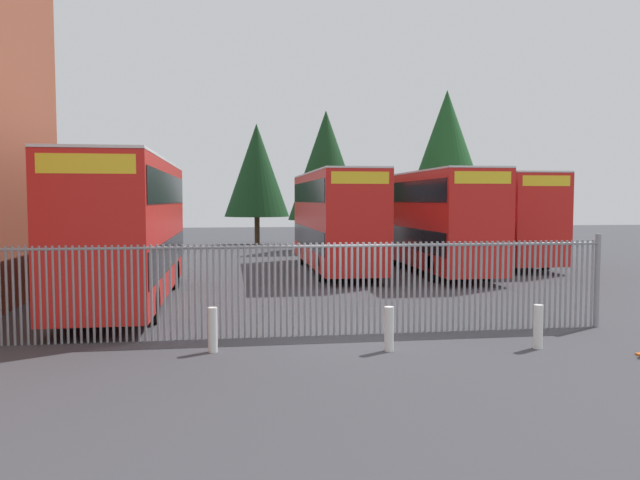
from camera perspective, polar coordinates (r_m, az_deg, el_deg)
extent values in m
plane|color=#3D3D42|center=(22.55, -1.48, -4.42)|extent=(100.00, 100.00, 0.00)
cylinder|color=gray|center=(15.16, -27.60, -4.65)|extent=(0.06, 0.06, 2.20)
cylinder|color=gray|center=(15.12, -27.10, -4.66)|extent=(0.06, 0.06, 2.20)
cylinder|color=gray|center=(15.07, -26.59, -4.67)|extent=(0.06, 0.06, 2.20)
cylinder|color=gray|center=(15.03, -26.08, -4.68)|extent=(0.06, 0.06, 2.20)
cylinder|color=gray|center=(14.99, -25.57, -4.69)|extent=(0.06, 0.06, 2.20)
cylinder|color=gray|center=(14.95, -25.06, -4.69)|extent=(0.06, 0.06, 2.20)
cylinder|color=gray|center=(14.91, -24.54, -4.70)|extent=(0.06, 0.06, 2.20)
cylinder|color=gray|center=(14.87, -24.02, -4.71)|extent=(0.06, 0.06, 2.20)
cylinder|color=gray|center=(14.83, -23.50, -4.71)|extent=(0.06, 0.06, 2.20)
cylinder|color=gray|center=(14.79, -22.97, -4.72)|extent=(0.06, 0.06, 2.20)
cylinder|color=gray|center=(14.76, -22.45, -4.73)|extent=(0.06, 0.06, 2.20)
cylinder|color=gray|center=(14.73, -21.92, -4.73)|extent=(0.06, 0.06, 2.20)
cylinder|color=gray|center=(14.69, -21.38, -4.74)|extent=(0.06, 0.06, 2.20)
cylinder|color=gray|center=(14.66, -20.85, -4.74)|extent=(0.06, 0.06, 2.20)
cylinder|color=gray|center=(14.63, -20.31, -4.75)|extent=(0.06, 0.06, 2.20)
cylinder|color=gray|center=(14.60, -19.77, -4.75)|extent=(0.06, 0.06, 2.20)
cylinder|color=gray|center=(14.58, -19.23, -4.75)|extent=(0.06, 0.06, 2.20)
cylinder|color=gray|center=(14.55, -18.69, -4.76)|extent=(0.06, 0.06, 2.20)
cylinder|color=gray|center=(14.53, -18.14, -4.76)|extent=(0.06, 0.06, 2.20)
cylinder|color=gray|center=(14.50, -17.60, -4.76)|extent=(0.06, 0.06, 2.20)
cylinder|color=gray|center=(14.48, -17.05, -4.76)|extent=(0.06, 0.06, 2.20)
cylinder|color=gray|center=(14.46, -16.50, -4.77)|extent=(0.06, 0.06, 2.20)
cylinder|color=gray|center=(14.44, -15.95, -4.77)|extent=(0.06, 0.06, 2.20)
cylinder|color=gray|center=(14.42, -15.40, -4.77)|extent=(0.06, 0.06, 2.20)
cylinder|color=gray|center=(14.41, -14.84, -4.77)|extent=(0.06, 0.06, 2.20)
cylinder|color=gray|center=(14.39, -14.29, -4.77)|extent=(0.06, 0.06, 2.20)
cylinder|color=gray|center=(14.38, -13.73, -4.77)|extent=(0.06, 0.06, 2.20)
cylinder|color=gray|center=(14.36, -13.17, -4.77)|extent=(0.06, 0.06, 2.20)
cylinder|color=gray|center=(14.35, -12.61, -4.76)|extent=(0.06, 0.06, 2.20)
cylinder|color=gray|center=(14.34, -12.05, -4.76)|extent=(0.06, 0.06, 2.20)
cylinder|color=gray|center=(14.34, -11.49, -4.76)|extent=(0.06, 0.06, 2.20)
cylinder|color=gray|center=(14.33, -10.93, -4.76)|extent=(0.06, 0.06, 2.20)
cylinder|color=gray|center=(14.32, -10.37, -4.75)|extent=(0.06, 0.06, 2.20)
cylinder|color=gray|center=(14.32, -9.81, -4.75)|extent=(0.06, 0.06, 2.20)
cylinder|color=gray|center=(14.31, -9.25, -4.75)|extent=(0.06, 0.06, 2.20)
cylinder|color=gray|center=(14.31, -8.69, -4.74)|extent=(0.06, 0.06, 2.20)
cylinder|color=gray|center=(14.31, -8.12, -4.74)|extent=(0.06, 0.06, 2.20)
cylinder|color=gray|center=(14.31, -7.56, -4.73)|extent=(0.06, 0.06, 2.20)
cylinder|color=gray|center=(14.32, -7.00, -4.72)|extent=(0.06, 0.06, 2.20)
cylinder|color=gray|center=(14.32, -6.44, -4.72)|extent=(0.06, 0.06, 2.20)
cylinder|color=gray|center=(14.33, -5.88, -4.71)|extent=(0.06, 0.06, 2.20)
cylinder|color=gray|center=(14.33, -5.32, -4.70)|extent=(0.06, 0.06, 2.20)
cylinder|color=gray|center=(14.34, -4.76, -4.69)|extent=(0.06, 0.06, 2.20)
cylinder|color=gray|center=(14.35, -4.20, -4.69)|extent=(0.06, 0.06, 2.20)
cylinder|color=gray|center=(14.36, -3.64, -4.68)|extent=(0.06, 0.06, 2.20)
cylinder|color=gray|center=(14.37, -3.08, -4.67)|extent=(0.06, 0.06, 2.20)
cylinder|color=gray|center=(14.38, -2.52, -4.66)|extent=(0.06, 0.06, 2.20)
cylinder|color=gray|center=(14.40, -1.97, -4.65)|extent=(0.06, 0.06, 2.20)
cylinder|color=gray|center=(14.42, -1.41, -4.64)|extent=(0.06, 0.06, 2.20)
cylinder|color=gray|center=(14.43, -0.86, -4.63)|extent=(0.06, 0.06, 2.20)
cylinder|color=gray|center=(14.45, -0.31, -4.62)|extent=(0.06, 0.06, 2.20)
cylinder|color=gray|center=(14.47, 0.24, -4.60)|extent=(0.06, 0.06, 2.20)
cylinder|color=gray|center=(14.49, 0.79, -4.59)|extent=(0.06, 0.06, 2.20)
cylinder|color=gray|center=(14.52, 1.34, -4.58)|extent=(0.06, 0.06, 2.20)
cylinder|color=gray|center=(14.54, 1.88, -4.57)|extent=(0.06, 0.06, 2.20)
cylinder|color=gray|center=(14.56, 2.43, -4.55)|extent=(0.06, 0.06, 2.20)
cylinder|color=gray|center=(14.59, 2.97, -4.54)|extent=(0.06, 0.06, 2.20)
cylinder|color=gray|center=(14.62, 3.51, -4.53)|extent=(0.06, 0.06, 2.20)
cylinder|color=gray|center=(14.65, 4.05, -4.51)|extent=(0.06, 0.06, 2.20)
cylinder|color=gray|center=(14.68, 4.58, -4.50)|extent=(0.06, 0.06, 2.20)
cylinder|color=gray|center=(14.71, 5.12, -4.48)|extent=(0.06, 0.06, 2.20)
cylinder|color=gray|center=(14.74, 5.65, -4.47)|extent=(0.06, 0.06, 2.20)
cylinder|color=gray|center=(14.78, 6.17, -4.45)|extent=(0.06, 0.06, 2.20)
cylinder|color=gray|center=(14.81, 6.70, -4.44)|extent=(0.06, 0.06, 2.20)
cylinder|color=gray|center=(14.85, 7.22, -4.42)|extent=(0.06, 0.06, 2.20)
cylinder|color=gray|center=(14.89, 7.74, -4.40)|extent=(0.06, 0.06, 2.20)
cylinder|color=gray|center=(14.93, 8.26, -4.39)|extent=(0.06, 0.06, 2.20)
cylinder|color=gray|center=(14.97, 8.78, -4.37)|extent=(0.06, 0.06, 2.20)
cylinder|color=gray|center=(15.01, 9.29, -4.35)|extent=(0.06, 0.06, 2.20)
cylinder|color=gray|center=(15.05, 9.80, -4.34)|extent=(0.06, 0.06, 2.20)
cylinder|color=gray|center=(15.09, 10.30, -4.32)|extent=(0.06, 0.06, 2.20)
cylinder|color=gray|center=(15.14, 10.81, -4.30)|extent=(0.06, 0.06, 2.20)
cylinder|color=gray|center=(15.19, 11.31, -4.28)|extent=(0.06, 0.06, 2.20)
cylinder|color=gray|center=(15.23, 11.80, -4.26)|extent=(0.06, 0.06, 2.20)
cylinder|color=gray|center=(15.28, 12.30, -4.25)|extent=(0.06, 0.06, 2.20)
cylinder|color=gray|center=(15.33, 12.79, -4.23)|extent=(0.06, 0.06, 2.20)
cylinder|color=gray|center=(15.38, 13.28, -4.21)|extent=(0.06, 0.06, 2.20)
cylinder|color=gray|center=(15.43, 13.76, -4.19)|extent=(0.06, 0.06, 2.20)
cylinder|color=gray|center=(15.49, 14.24, -4.17)|extent=(0.06, 0.06, 2.20)
cylinder|color=gray|center=(15.54, 14.72, -4.15)|extent=(0.06, 0.06, 2.20)
cylinder|color=gray|center=(15.60, 15.19, -4.13)|extent=(0.06, 0.06, 2.20)
cylinder|color=gray|center=(15.65, 15.67, -4.11)|extent=(0.06, 0.06, 2.20)
cylinder|color=gray|center=(15.71, 16.13, -4.09)|extent=(0.06, 0.06, 2.20)
cylinder|color=gray|center=(15.77, 16.60, -4.07)|extent=(0.06, 0.06, 2.20)
cylinder|color=gray|center=(15.83, 17.06, -4.05)|extent=(0.06, 0.06, 2.20)
cylinder|color=gray|center=(15.89, 17.51, -4.03)|extent=(0.06, 0.06, 2.20)
cylinder|color=gray|center=(15.95, 17.97, -4.01)|extent=(0.06, 0.06, 2.20)
cylinder|color=gray|center=(16.01, 18.42, -3.99)|extent=(0.06, 0.06, 2.20)
cylinder|color=gray|center=(16.07, 18.87, -3.97)|extent=(0.06, 0.06, 2.20)
cylinder|color=gray|center=(16.14, 19.31, -3.95)|extent=(0.06, 0.06, 2.20)
cylinder|color=gray|center=(16.20, 19.75, -3.93)|extent=(0.06, 0.06, 2.20)
cylinder|color=gray|center=(16.27, 20.18, -3.91)|extent=(0.06, 0.06, 2.20)
cylinder|color=gray|center=(16.34, 20.62, -3.89)|extent=(0.06, 0.06, 2.20)
cylinder|color=gray|center=(16.40, 21.04, -3.87)|extent=(0.06, 0.06, 2.20)
cylinder|color=gray|center=(16.47, 21.47, -3.85)|extent=(0.06, 0.06, 2.20)
cylinder|color=gray|center=(16.54, 21.89, -3.82)|extent=(0.06, 0.06, 2.20)
cylinder|color=gray|center=(16.61, 22.31, -3.80)|extent=(0.06, 0.06, 2.20)
cylinder|color=gray|center=(16.68, 22.72, -3.78)|extent=(0.06, 0.06, 2.20)
cylinder|color=gray|center=(16.76, 23.14, -3.76)|extent=(0.06, 0.06, 2.20)
cylinder|color=gray|center=(16.83, 23.54, -3.74)|extent=(0.06, 0.06, 2.20)
cylinder|color=gray|center=(16.90, 23.95, -3.72)|extent=(0.06, 0.06, 2.20)
cylinder|color=gray|center=(16.98, 24.35, -3.70)|extent=(0.06, 0.06, 2.20)
cylinder|color=gray|center=(14.29, -1.70, -0.60)|extent=(14.97, 0.07, 0.07)
cylinder|color=gray|center=(16.97, 24.35, -3.45)|extent=(0.14, 0.14, 2.35)
cube|color=red|center=(19.81, -17.41, 1.11)|extent=(2.50, 10.80, 4.00)
cube|color=black|center=(19.86, -17.36, -1.20)|extent=(2.54, 10.37, 0.90)
cube|color=black|center=(19.79, -17.47, 4.58)|extent=(2.54, 10.37, 0.90)
cube|color=yellow|center=(14.55, -20.87, 6.65)|extent=(2.12, 0.12, 0.44)
cube|color=silver|center=(19.82, -17.52, 6.98)|extent=(2.50, 10.80, 0.08)
cylinder|color=black|center=(16.95, -22.77, -5.65)|extent=(0.30, 1.04, 1.04)
cylinder|color=black|center=(16.54, -15.33, -5.72)|extent=(0.30, 1.04, 1.04)
cylinder|color=black|center=(23.06, -18.86, -3.13)|extent=(0.30, 1.04, 1.04)
cylinder|color=black|center=(22.76, -13.40, -3.12)|extent=(0.30, 1.04, 1.04)
cube|color=red|center=(27.77, 10.45, 1.93)|extent=(2.50, 10.80, 4.00)
cube|color=black|center=(27.81, 10.43, 0.28)|extent=(2.54, 10.37, 0.90)
cube|color=black|center=(27.76, 10.48, 4.40)|extent=(2.54, 10.37, 0.90)
cube|color=yellow|center=(22.78, 14.85, 5.63)|extent=(2.12, 0.12, 0.44)
cube|color=silver|center=(27.79, 10.50, 6.12)|extent=(2.50, 10.80, 0.08)
cylinder|color=black|center=(24.39, 10.48, -2.63)|extent=(0.30, 1.04, 1.04)
cylinder|color=black|center=(25.18, 15.23, -2.50)|extent=(0.30, 1.04, 1.04)
cylinder|color=black|center=(30.40, 6.64, -1.34)|extent=(0.30, 1.04, 1.04)
cylinder|color=black|center=(31.04, 10.57, -1.27)|extent=(0.30, 1.04, 1.04)
cube|color=red|center=(27.50, 1.39, 1.97)|extent=(2.50, 10.80, 4.00)
cube|color=black|center=(27.53, 1.39, 0.31)|extent=(2.54, 10.37, 0.90)
cube|color=black|center=(27.48, 1.39, 4.47)|extent=(2.54, 10.37, 0.90)
cube|color=yellow|center=(22.24, 3.74, 5.80)|extent=(2.12, 0.12, 0.44)
cube|color=silver|center=(27.51, 1.40, 6.20)|extent=(2.50, 10.80, 0.08)
cylinder|color=black|center=(24.15, 0.15, -2.63)|extent=(0.30, 1.04, 1.04)
cylinder|color=black|center=(24.57, 5.24, -2.53)|extent=(0.30, 1.04, 1.04)
cylinder|color=black|center=(30.38, -1.61, -1.32)|extent=(0.30, 1.04, 1.04)
cylinder|color=black|center=(30.72, 2.47, -1.26)|extent=(0.30, 1.04, 1.04)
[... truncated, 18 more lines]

